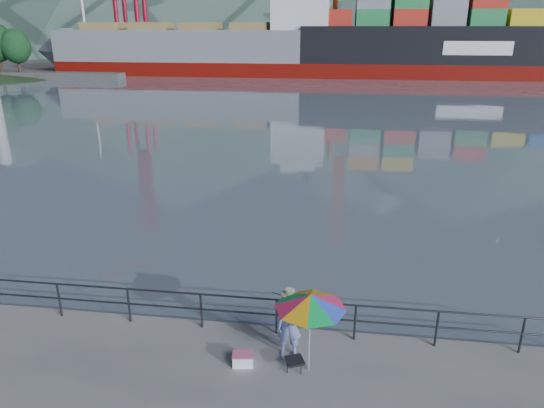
{
  "coord_description": "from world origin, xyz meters",
  "views": [
    {
      "loc": [
        4.33,
        -8.94,
        7.54
      ],
      "look_at": [
        2.3,
        6.0,
        2.0
      ],
      "focal_mm": 32.0,
      "sensor_mm": 36.0,
      "label": 1
    }
  ],
  "objects_px": {
    "beach_umbrella": "(311,301)",
    "container_ship": "(483,38)",
    "cooler_bag": "(243,360)",
    "bulk_carrier": "(217,48)",
    "fisherman": "(289,326)"
  },
  "relations": [
    {
      "from": "beach_umbrella",
      "to": "container_ship",
      "type": "distance_m",
      "value": 77.55
    },
    {
      "from": "beach_umbrella",
      "to": "cooler_bag",
      "type": "relative_size",
      "value": 4.22
    },
    {
      "from": "fisherman",
      "to": "bulk_carrier",
      "type": "bearing_deg",
      "value": 101.63
    },
    {
      "from": "beach_umbrella",
      "to": "cooler_bag",
      "type": "height_order",
      "value": "beach_umbrella"
    },
    {
      "from": "fisherman",
      "to": "beach_umbrella",
      "type": "height_order",
      "value": "beach_umbrella"
    },
    {
      "from": "fisherman",
      "to": "cooler_bag",
      "type": "distance_m",
      "value": 1.36
    },
    {
      "from": "fisherman",
      "to": "container_ship",
      "type": "xyz_separation_m",
      "value": [
        22.77,
        73.71,
        5.06
      ]
    },
    {
      "from": "beach_umbrella",
      "to": "bulk_carrier",
      "type": "xyz_separation_m",
      "value": [
        -20.31,
        74.14,
        2.31
      ]
    },
    {
      "from": "beach_umbrella",
      "to": "bulk_carrier",
      "type": "distance_m",
      "value": 76.91
    },
    {
      "from": "fisherman",
      "to": "beach_umbrella",
      "type": "distance_m",
      "value": 1.21
    },
    {
      "from": "bulk_carrier",
      "to": "container_ship",
      "type": "relative_size",
      "value": 0.95
    },
    {
      "from": "beach_umbrella",
      "to": "container_ship",
      "type": "xyz_separation_m",
      "value": [
        22.27,
        74.17,
        4.07
      ]
    },
    {
      "from": "beach_umbrella",
      "to": "fisherman",
      "type": "bearing_deg",
      "value": 137.27
    },
    {
      "from": "beach_umbrella",
      "to": "container_ship",
      "type": "bearing_deg",
      "value": 73.29
    },
    {
      "from": "cooler_bag",
      "to": "bulk_carrier",
      "type": "bearing_deg",
      "value": 95.57
    }
  ]
}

